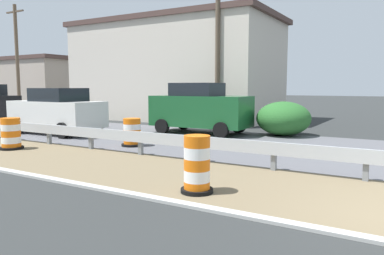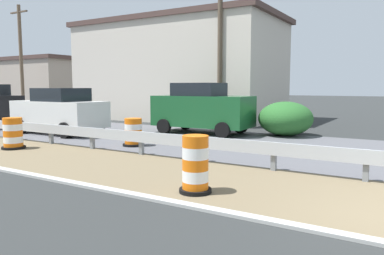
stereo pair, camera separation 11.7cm
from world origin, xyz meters
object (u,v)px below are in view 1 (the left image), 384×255
object	(u,v)px
traffic_barrel_nearest	(197,167)
traffic_barrel_mid	(11,135)
car_distant_b	(57,111)
car_trailing_near_lane	(200,108)
traffic_barrel_close	(132,134)
utility_pole_near	(218,35)
utility_pole_mid	(17,58)

from	to	relation	value
traffic_barrel_nearest	traffic_barrel_mid	xyz separation A→B (m)	(1.28, 7.74, -0.04)
car_distant_b	car_trailing_near_lane	bearing A→B (deg)	-147.29
traffic_barrel_nearest	traffic_barrel_close	size ratio (longest dim) A/B	1.17
traffic_barrel_mid	utility_pole_near	bearing A→B (deg)	-16.79
utility_pole_near	utility_pole_mid	size ratio (longest dim) A/B	1.14
car_distant_b	traffic_barrel_nearest	bearing A→B (deg)	154.32
traffic_barrel_close	utility_pole_near	world-z (taller)	utility_pole_near
traffic_barrel_close	traffic_barrel_mid	xyz separation A→B (m)	(-2.52, 2.99, 0.04)
traffic_barrel_mid	utility_pole_mid	xyz separation A→B (m)	(9.35, 13.00, 3.57)
car_trailing_near_lane	car_distant_b	size ratio (longest dim) A/B	0.99
traffic_barrel_close	car_distant_b	distance (m)	5.07
car_trailing_near_lane	car_distant_b	xyz separation A→B (m)	(-3.31, 5.25, -0.11)
car_trailing_near_lane	car_distant_b	bearing A→B (deg)	-148.67
traffic_barrel_nearest	traffic_barrel_close	xyz separation A→B (m)	(3.80, 4.75, -0.08)
traffic_barrel_nearest	traffic_barrel_mid	size ratio (longest dim) A/B	1.08
traffic_barrel_nearest	utility_pole_near	world-z (taller)	utility_pole_near
car_trailing_near_lane	utility_pole_near	size ratio (longest dim) A/B	0.49
traffic_barrel_nearest	car_distant_b	size ratio (longest dim) A/B	0.26
traffic_barrel_mid	car_distant_b	world-z (taller)	car_distant_b
traffic_barrel_mid	car_trailing_near_lane	size ratio (longest dim) A/B	0.24
utility_pole_mid	traffic_barrel_close	bearing A→B (deg)	-113.12
traffic_barrel_mid	utility_pole_near	distance (m)	10.64
traffic_barrel_mid	utility_pole_mid	world-z (taller)	utility_pole_mid
car_distant_b	traffic_barrel_close	bearing A→B (deg)	169.50
traffic_barrel_nearest	utility_pole_mid	bearing A→B (deg)	62.86
utility_pole_near	utility_pole_mid	xyz separation A→B (m)	(-0.03, 15.83, -0.56)
traffic_barrel_nearest	car_distant_b	bearing A→B (deg)	63.82
utility_pole_near	traffic_barrel_nearest	bearing A→B (deg)	-155.30
car_distant_b	utility_pole_near	xyz separation A→B (m)	(5.90, -4.79, 3.60)
car_trailing_near_lane	utility_pole_mid	xyz separation A→B (m)	(2.56, 16.30, 2.93)
utility_pole_mid	car_distant_b	bearing A→B (deg)	-117.97
traffic_barrel_mid	car_trailing_near_lane	bearing A→B (deg)	-25.88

